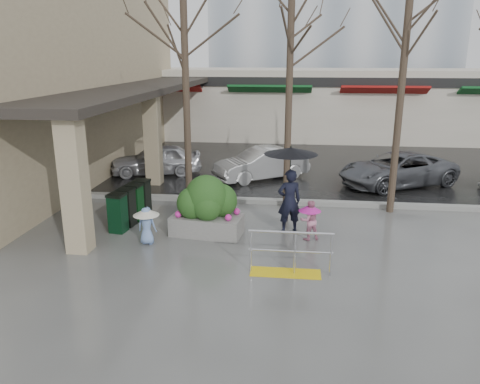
% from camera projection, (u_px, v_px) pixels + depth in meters
% --- Properties ---
extents(ground, '(120.00, 120.00, 0.00)m').
position_uv_depth(ground, '(236.00, 250.00, 11.96)').
color(ground, '#51514F').
rests_on(ground, ground).
extents(street_asphalt, '(120.00, 36.00, 0.01)m').
position_uv_depth(street_asphalt, '(275.00, 126.00, 32.92)').
color(street_asphalt, black).
rests_on(street_asphalt, ground).
extents(curb, '(120.00, 0.30, 0.15)m').
position_uv_depth(curb, '(250.00, 201.00, 15.75)').
color(curb, gray).
rests_on(curb, ground).
extents(near_building, '(6.00, 18.00, 8.00)m').
position_uv_depth(near_building, '(45.00, 75.00, 19.46)').
color(near_building, tan).
rests_on(near_building, ground).
extents(canopy_slab, '(2.80, 18.00, 0.25)m').
position_uv_depth(canopy_slab, '(143.00, 85.00, 19.10)').
color(canopy_slab, '#2D2823').
rests_on(canopy_slab, pillar_front).
extents(pillar_front, '(0.55, 0.55, 3.50)m').
position_uv_depth(pillar_front, '(75.00, 184.00, 11.42)').
color(pillar_front, tan).
rests_on(pillar_front, ground).
extents(pillar_back, '(0.55, 0.55, 3.50)m').
position_uv_depth(pillar_back, '(153.00, 139.00, 17.62)').
color(pillar_back, tan).
rests_on(pillar_back, ground).
extents(storefront_row, '(34.00, 6.74, 4.00)m').
position_uv_depth(storefront_row, '(305.00, 103.00, 28.29)').
color(storefront_row, beige).
rests_on(storefront_row, ground).
extents(handrail, '(1.90, 0.50, 1.03)m').
position_uv_depth(handrail, '(289.00, 258.00, 10.55)').
color(handrail, yellow).
rests_on(handrail, ground).
extents(tree_west, '(3.20, 3.20, 6.80)m').
position_uv_depth(tree_west, '(185.00, 45.00, 14.18)').
color(tree_west, '#382B21').
rests_on(tree_west, ground).
extents(tree_midwest, '(3.20, 3.20, 7.00)m').
position_uv_depth(tree_midwest, '(291.00, 39.00, 13.78)').
color(tree_midwest, '#382B21').
rests_on(tree_midwest, ground).
extents(tree_mideast, '(3.20, 3.20, 6.50)m').
position_uv_depth(tree_mideast, '(405.00, 52.00, 13.52)').
color(tree_mideast, '#382B21').
rests_on(tree_mideast, ground).
extents(woman, '(1.47, 1.47, 2.45)m').
position_uv_depth(woman, '(290.00, 180.00, 12.75)').
color(woman, black).
rests_on(woman, ground).
extents(child_pink, '(0.64, 0.61, 1.09)m').
position_uv_depth(child_pink, '(310.00, 217.00, 12.47)').
color(child_pink, pink).
rests_on(child_pink, ground).
extents(child_blue, '(0.69, 0.69, 1.02)m').
position_uv_depth(child_blue, '(147.00, 221.00, 12.18)').
color(child_blue, '#7596D0').
rests_on(child_blue, ground).
extents(planter, '(2.03, 1.21, 1.69)m').
position_uv_depth(planter, '(207.00, 206.00, 12.79)').
color(planter, slate).
rests_on(planter, ground).
extents(news_boxes, '(0.72, 2.03, 1.11)m').
position_uv_depth(news_boxes, '(131.00, 205.00, 13.75)').
color(news_boxes, black).
rests_on(news_boxes, ground).
extents(car_a, '(3.96, 2.42, 1.26)m').
position_uv_depth(car_a, '(156.00, 159.00, 19.38)').
color(car_a, silver).
rests_on(car_a, ground).
extents(car_b, '(3.91, 3.25, 1.26)m').
position_uv_depth(car_b, '(262.00, 164.00, 18.62)').
color(car_b, silver).
rests_on(car_b, ground).
extents(car_c, '(4.99, 3.94, 1.26)m').
position_uv_depth(car_c, '(397.00, 169.00, 17.71)').
color(car_c, '#5C5E64').
rests_on(car_c, ground).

